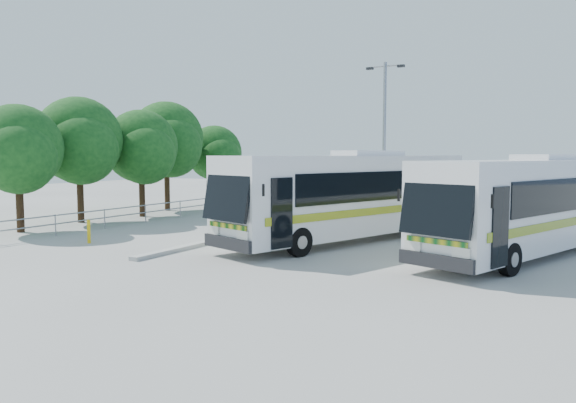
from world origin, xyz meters
The scene contains 12 objects.
ground centered at (0.00, 0.00, 0.00)m, with size 100.00×100.00×0.00m, color #A8A8A2.
kerb_divider centered at (-2.30, 2.00, 0.07)m, with size 0.40×16.00×0.15m, color #B2B2AD.
railing centered at (-10.00, 4.00, 0.74)m, with size 0.06×22.00×1.00m.
tree_far_a centered at (-12.43, -3.00, 4.07)m, with size 4.75×4.49×6.20m.
tree_far_b centered at (-13.02, 1.20, 4.57)m, with size 5.33×5.03×6.96m.
tree_far_c centered at (-12.12, 5.10, 4.26)m, with size 4.97×4.69×6.49m.
tree_far_d centered at (-13.31, 8.80, 4.82)m, with size 5.62×5.30×7.33m.
tree_far_e centered at (-12.63, 13.30, 3.89)m, with size 4.54×4.28×5.92m.
coach_main centered at (2.71, 2.07, 2.05)m, with size 7.01×13.56×3.73m.
coach_adjacent centered at (9.99, 2.07, 1.96)m, with size 6.71×12.98×3.57m.
lamppost centered at (2.00, 8.46, 4.79)m, with size 2.12×0.24×8.67m.
bollard centered at (-6.88, -3.84, 0.50)m, with size 0.14×0.14×1.01m, color yellow.
Camera 1 is at (11.91, -20.61, 3.77)m, focal length 35.00 mm.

